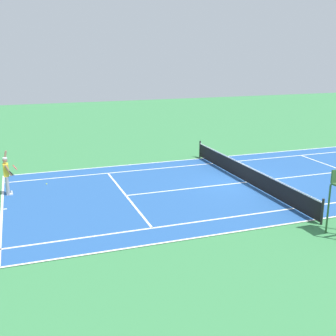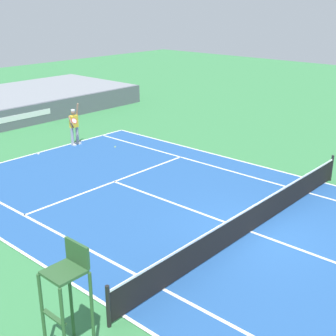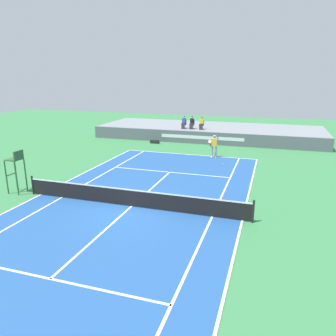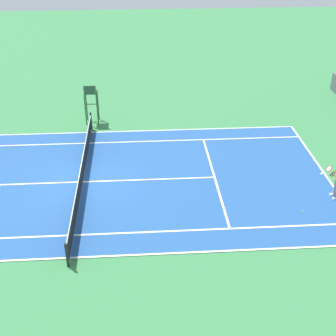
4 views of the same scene
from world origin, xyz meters
name	(u,v)px [view 1 (image 1 of 4)]	position (x,y,z in m)	size (l,w,h in m)	color
ground_plane	(246,183)	(0.00, 0.00, 0.00)	(80.00, 80.00, 0.00)	#387F47
court	(246,182)	(0.00, 0.00, 0.01)	(11.08, 23.88, 0.03)	#235193
net	(246,173)	(0.00, 0.00, 0.52)	(11.98, 0.10, 1.07)	black
tennis_player	(7,174)	(2.09, 11.62, 0.99)	(0.76, 0.66, 2.08)	#9E9EA3
tennis_ball	(47,184)	(3.12, 9.80, 0.03)	(0.07, 0.07, 0.07)	#D1E533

